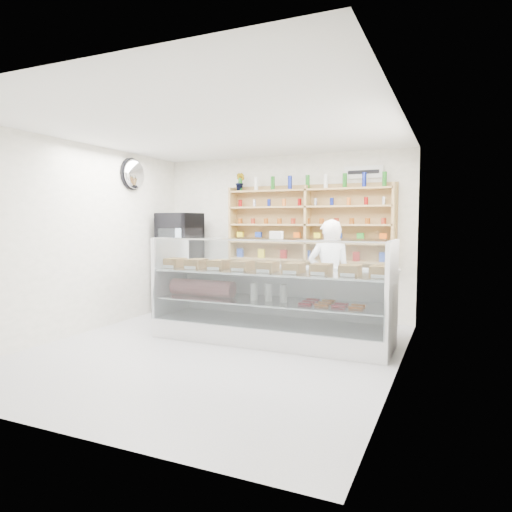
% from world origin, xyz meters
% --- Properties ---
extents(room, '(5.00, 5.00, 5.00)m').
position_xyz_m(room, '(0.00, 0.00, 1.40)').
color(room, '#B8B7BD').
rests_on(room, ground).
extents(display_counter, '(3.28, 0.98, 1.43)m').
position_xyz_m(display_counter, '(0.48, 0.74, 0.38)').
color(display_counter, white).
rests_on(display_counter, floor).
extents(shop_worker, '(0.71, 0.57, 1.68)m').
position_xyz_m(shop_worker, '(1.13, 1.43, 0.84)').
color(shop_worker, white).
rests_on(shop_worker, floor).
extents(drinks_cooler, '(0.67, 0.65, 1.81)m').
position_xyz_m(drinks_cooler, '(-1.76, 1.92, 0.91)').
color(drinks_cooler, black).
rests_on(drinks_cooler, floor).
extents(wall_shelving, '(2.84, 0.28, 1.33)m').
position_xyz_m(wall_shelving, '(0.50, 2.34, 1.59)').
color(wall_shelving, tan).
rests_on(wall_shelving, back_wall).
extents(potted_plant, '(0.20, 0.18, 0.32)m').
position_xyz_m(potted_plant, '(-0.75, 2.34, 2.35)').
color(potted_plant, '#1E6626').
rests_on(potted_plant, wall_shelving).
extents(security_mirror, '(0.15, 0.50, 0.50)m').
position_xyz_m(security_mirror, '(-2.17, 1.20, 2.45)').
color(security_mirror, silver).
rests_on(security_mirror, left_wall).
extents(wall_sign, '(0.62, 0.03, 0.20)m').
position_xyz_m(wall_sign, '(1.40, 2.47, 2.45)').
color(wall_sign, white).
rests_on(wall_sign, back_wall).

